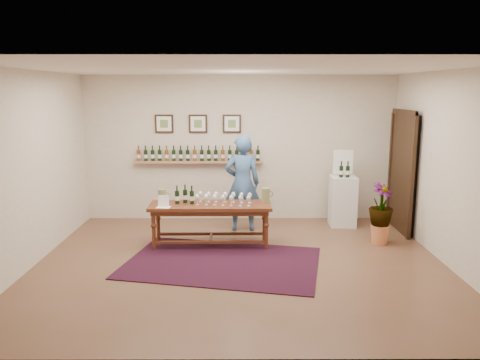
{
  "coord_description": "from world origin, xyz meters",
  "views": [
    {
      "loc": [
        -0.02,
        -6.53,
        2.5
      ],
      "look_at": [
        0.0,
        0.8,
        1.1
      ],
      "focal_mm": 35.0,
      "sensor_mm": 36.0,
      "label": 1
    }
  ],
  "objects_px": {
    "potted_plant": "(381,214)",
    "person": "(242,183)",
    "tasting_table": "(211,210)",
    "display_pedestal": "(343,201)"
  },
  "relations": [
    {
      "from": "tasting_table",
      "to": "person",
      "type": "xyz_separation_m",
      "value": [
        0.52,
        0.86,
        0.27
      ]
    },
    {
      "from": "display_pedestal",
      "to": "potted_plant",
      "type": "bearing_deg",
      "value": -71.03
    },
    {
      "from": "display_pedestal",
      "to": "person",
      "type": "xyz_separation_m",
      "value": [
        -1.89,
        -0.3,
        0.4
      ]
    },
    {
      "from": "display_pedestal",
      "to": "potted_plant",
      "type": "relative_size",
      "value": 1.06
    },
    {
      "from": "person",
      "to": "display_pedestal",
      "type": "bearing_deg",
      "value": -173.76
    },
    {
      "from": "display_pedestal",
      "to": "potted_plant",
      "type": "height_order",
      "value": "display_pedestal"
    },
    {
      "from": "tasting_table",
      "to": "display_pedestal",
      "type": "bearing_deg",
      "value": 25.27
    },
    {
      "from": "potted_plant",
      "to": "person",
      "type": "bearing_deg",
      "value": 160.47
    },
    {
      "from": "potted_plant",
      "to": "tasting_table",
      "type": "bearing_deg",
      "value": -178.8
    },
    {
      "from": "display_pedestal",
      "to": "person",
      "type": "relative_size",
      "value": 0.54
    }
  ]
}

